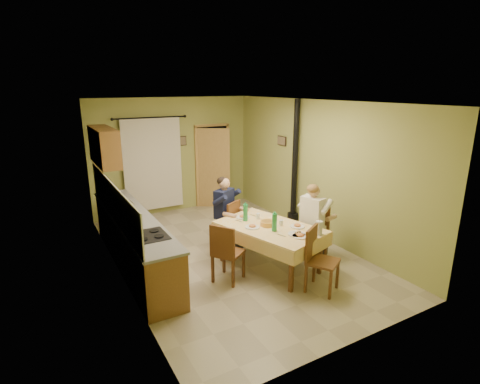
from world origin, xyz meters
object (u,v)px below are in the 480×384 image
man_right (313,213)px  chair_left (228,264)px  dining_table (270,247)px  chair_far (226,234)px  stove_flue (294,182)px  chair_near (321,273)px  chair_right (312,243)px  man_far (225,205)px

man_right → chair_left: bearing=73.5°
dining_table → chair_far: size_ratio=2.09×
stove_flue → chair_near: bearing=-118.3°
man_right → chair_right: bearing=-90.0°
chair_far → man_right: size_ratio=0.70×
chair_far → stove_flue: 2.03m
chair_left → stove_flue: stove_flue is taller
chair_near → man_right: (0.59, 0.93, 0.59)m
chair_right → chair_left: size_ratio=1.00×
chair_left → chair_near: bearing=14.9°
chair_near → stove_flue: 2.86m
dining_table → chair_near: size_ratio=2.02×
chair_far → chair_right: 1.64m
dining_table → man_far: 1.23m
man_far → man_right: 1.65m
chair_right → man_far: bearing=29.6°
chair_left → man_right: bearing=54.8°
chair_near → stove_flue: bearing=-149.0°
chair_far → man_far: bearing=90.0°
man_far → chair_left: bearing=-144.8°
chair_left → dining_table: bearing=59.9°
man_right → chair_far: bearing=29.3°
chair_far → chair_left: size_ratio=0.98×
chair_far → man_right: 1.74m
chair_near → man_right: 1.25m
dining_table → man_right: bearing=-23.2°
chair_far → chair_right: chair_right is taller
chair_near → chair_left: size_ratio=1.01×
man_right → stove_flue: size_ratio=0.50×
chair_right → man_right: bearing=90.0°
dining_table → man_far: size_ratio=1.46×
chair_near → chair_left: bearing=-72.0°
man_far → stove_flue: bearing=-19.0°
dining_table → chair_near: bearing=-92.3°
dining_table → chair_left: 0.85m
chair_left → man_right: man_right is taller
man_far → chair_near: bearing=-104.2°
chair_right → stove_flue: size_ratio=0.35×
chair_left → man_far: 1.40m
chair_far → dining_table: bearing=-104.1°
dining_table → stove_flue: bearing=25.1°
chair_left → man_far: (0.55, 1.14, 0.59)m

